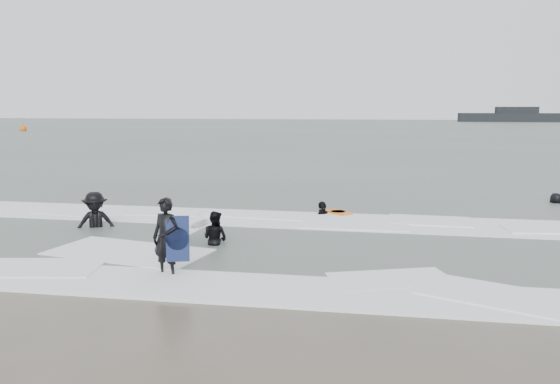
% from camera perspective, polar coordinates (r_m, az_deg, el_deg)
% --- Properties ---
extents(ground, '(320.00, 320.00, 0.00)m').
position_cam_1_polar(ground, '(11.58, -4.63, -9.12)').
color(ground, brown).
rests_on(ground, ground).
extents(sea, '(320.00, 320.00, 0.00)m').
position_cam_1_polar(sea, '(90.74, 8.83, 6.46)').
color(sea, '#47544C').
rests_on(sea, ground).
extents(surfer_centre, '(0.71, 0.56, 1.72)m').
position_cam_1_polar(surfer_centre, '(12.00, -11.72, -8.64)').
color(surfer_centre, black).
rests_on(surfer_centre, ground).
extents(surfer_wading, '(0.86, 0.77, 1.47)m').
position_cam_1_polar(surfer_wading, '(14.39, -6.78, -5.59)').
color(surfer_wading, black).
rests_on(surfer_wading, ground).
extents(surfer_breaker, '(1.46, 1.17, 1.97)m').
position_cam_1_polar(surfer_breaker, '(17.06, -18.68, -3.72)').
color(surfer_breaker, black).
rests_on(surfer_breaker, ground).
extents(surfer_right_near, '(0.86, 1.03, 1.64)m').
position_cam_1_polar(surfer_right_near, '(18.21, 4.48, -2.51)').
color(surfer_right_near, black).
rests_on(surfer_right_near, ground).
extents(surfer_right_far, '(0.91, 0.88, 1.58)m').
position_cam_1_polar(surfer_right_far, '(22.78, 26.86, -1.16)').
color(surfer_right_far, black).
rests_on(surfer_right_far, ground).
extents(surf_foam, '(30.03, 9.06, 0.09)m').
position_cam_1_polar(surf_foam, '(15.04, -0.92, -4.74)').
color(surf_foam, white).
rests_on(surf_foam, ground).
extents(bodyboards, '(4.25, 8.09, 1.25)m').
position_cam_1_polar(bodyboards, '(14.68, -2.91, -3.25)').
color(bodyboards, '#0D173F').
rests_on(bodyboards, ground).
extents(buoy, '(1.00, 1.00, 1.65)m').
position_cam_1_polar(buoy, '(93.29, -25.24, 6.01)').
color(buoy, '#D85909').
rests_on(buoy, ground).
extents(vessel_horizon, '(28.26, 5.05, 3.84)m').
position_cam_1_polar(vessel_horizon, '(153.49, 23.46, 7.26)').
color(vessel_horizon, black).
rests_on(vessel_horizon, ground).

